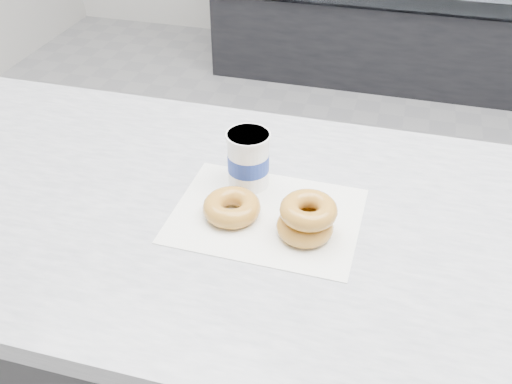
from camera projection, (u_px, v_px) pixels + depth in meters
The scene contains 5 objects.
ground at pixel (376, 323), 2.00m from camera, with size 5.00×5.00×0.00m, color #969698.
wax_paper at pixel (266, 215), 1.05m from camera, with size 0.34×0.26×0.00m, color white.
donut_single at pixel (232, 207), 1.04m from camera, with size 0.11×0.11×0.04m, color #B37031.
donut_stack at pixel (307, 218), 0.98m from camera, with size 0.14×0.14×0.07m.
coffee_cup at pixel (248, 159), 1.09m from camera, with size 0.11×0.11×0.11m.
Camera 1 is at (-0.06, -1.39, 1.56)m, focal length 40.00 mm.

